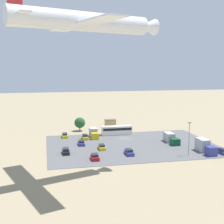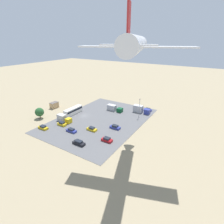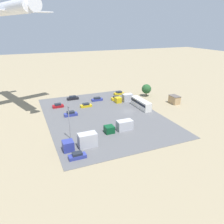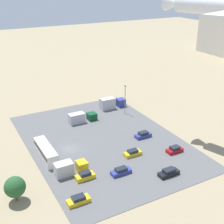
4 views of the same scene
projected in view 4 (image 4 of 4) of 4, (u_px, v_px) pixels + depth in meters
name	position (u px, v px, depth m)	size (l,w,h in m)	color
ground_plane	(69.00, 149.00, 76.71)	(400.00, 400.00, 0.00)	gray
parking_lot_surface	(103.00, 140.00, 80.81)	(51.44, 36.71, 0.08)	#565659
bus	(46.00, 151.00, 72.37)	(10.72, 2.59, 3.14)	silver
parked_car_0	(78.00, 200.00, 58.26)	(1.87, 4.40, 1.48)	gold
parked_car_1	(175.00, 150.00, 75.14)	(1.90, 4.04, 1.51)	maroon
parked_car_2	(112.00, 101.00, 104.65)	(1.71, 4.02, 1.45)	navy
parked_car_3	(133.00, 153.00, 73.80)	(1.79, 4.23, 1.45)	gold
parked_car_4	(85.00, 176.00, 65.19)	(1.83, 4.07, 1.65)	gold
parked_car_5	(169.00, 173.00, 66.35)	(1.80, 4.69, 1.57)	black
parked_car_6	(121.00, 171.00, 66.84)	(1.74, 4.49, 1.47)	navy
parked_car_7	(143.00, 135.00, 82.04)	(1.87, 4.39, 1.57)	navy
parked_truck_0	(111.00, 103.00, 99.88)	(2.55, 8.46, 3.56)	navy
parked_truck_1	(81.00, 118.00, 90.52)	(2.49, 8.35, 2.86)	#0C4723
parked_truck_2	(69.00, 168.00, 66.58)	(2.45, 7.15, 3.00)	gold
tree_near_shed	(15.00, 187.00, 57.95)	(4.04, 4.04, 5.16)	brown
light_pole_lot_centre	(125.00, 98.00, 94.67)	(0.90, 0.28, 9.04)	gray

